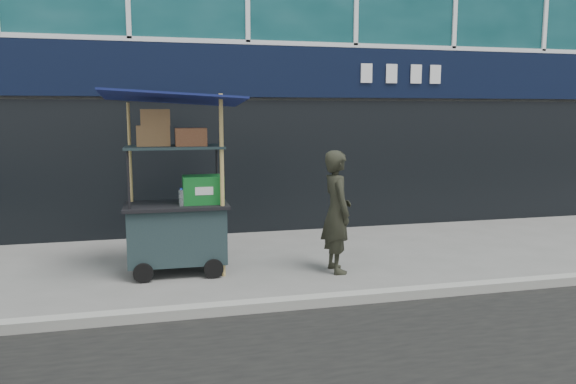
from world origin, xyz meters
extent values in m
plane|color=slate|center=(0.00, 0.00, 0.00)|extent=(80.00, 80.00, 0.00)
cube|color=#979890|center=(0.00, -0.20, 0.06)|extent=(80.00, 0.18, 0.12)
cube|color=black|center=(0.00, 3.86, 2.90)|extent=(15.68, 0.06, 0.90)
cube|color=black|center=(0.00, 3.90, 1.20)|extent=(15.68, 0.04, 2.40)
cube|color=#1C2B2F|center=(-1.41, 1.57, 0.54)|extent=(1.31, 0.77, 0.76)
cylinder|color=black|center=(-1.87, 1.18, 0.13)|extent=(0.26, 0.06, 0.26)
cylinder|color=black|center=(-0.97, 1.17, 0.13)|extent=(0.26, 0.06, 0.26)
cube|color=black|center=(-1.41, 1.57, 0.94)|extent=(1.39, 0.86, 0.04)
cylinder|color=black|center=(-2.01, 1.26, 1.32)|extent=(0.03, 0.03, 0.81)
cylinder|color=black|center=(-0.83, 1.24, 1.32)|extent=(0.03, 0.03, 0.81)
cylinder|color=black|center=(-2.00, 1.91, 1.32)|extent=(0.03, 0.03, 0.81)
cylinder|color=black|center=(-0.82, 1.89, 1.32)|extent=(0.03, 0.03, 0.81)
cube|color=#1C2B2F|center=(-1.41, 1.57, 1.73)|extent=(1.31, 0.77, 0.03)
cylinder|color=tan|center=(-0.83, 1.24, 1.21)|extent=(0.05, 0.05, 2.43)
cylinder|color=tan|center=(-2.00, 1.91, 1.16)|extent=(0.04, 0.04, 2.32)
cube|color=#0C1347|center=(-1.41, 1.57, 2.37)|extent=(1.85, 1.32, 0.21)
cube|color=#0E5B1B|center=(-1.05, 1.51, 1.15)|extent=(0.55, 0.39, 0.38)
cylinder|color=silver|center=(-1.35, 1.36, 1.07)|extent=(0.07, 0.07, 0.22)
cylinder|color=blue|center=(-1.35, 1.36, 1.19)|extent=(0.04, 0.04, 0.02)
cube|color=brown|center=(-1.68, 1.63, 1.88)|extent=(0.44, 0.33, 0.27)
cube|color=#966641|center=(-1.20, 1.52, 1.86)|extent=(0.41, 0.31, 0.24)
cube|color=brown|center=(-1.65, 1.61, 2.12)|extent=(0.38, 0.29, 0.22)
imported|color=black|center=(0.72, 1.10, 0.84)|extent=(0.41, 0.62, 1.68)
camera|label=1|loc=(-1.75, -6.07, 2.19)|focal=35.00mm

